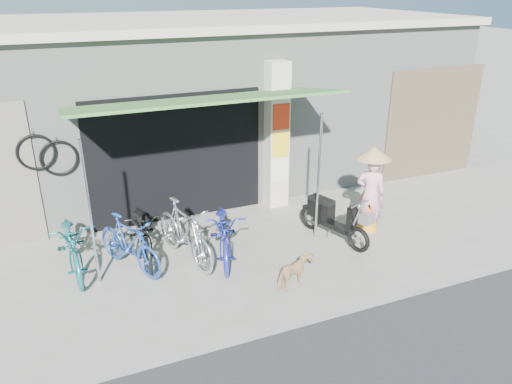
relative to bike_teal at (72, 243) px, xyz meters
name	(u,v)px	position (x,y,z in m)	size (l,w,h in m)	color
ground	(290,267)	(3.31, -1.29, -0.49)	(80.00, 80.00, 0.00)	gray
bicycle_shop	(198,97)	(3.30, 3.80, 1.34)	(12.30, 5.30, 3.66)	gray
shop_pillar	(276,136)	(4.16, 1.16, 1.00)	(0.42, 0.44, 3.00)	beige
awning	(203,103)	(2.40, 0.34, 2.02)	(4.60, 1.88, 2.72)	#36622C
neighbour_right	(432,123)	(8.31, 1.30, 0.81)	(2.60, 0.06, 2.60)	brown
bike_teal	(72,243)	(0.00, 0.00, 0.00)	(0.66, 1.88, 0.99)	#176369
bike_blue	(129,243)	(0.85, -0.33, -0.02)	(0.44, 1.57, 0.94)	navy
bike_black	(144,230)	(1.15, 0.03, -0.01)	(0.64, 1.83, 0.96)	black
bike_silver	(184,232)	(1.76, -0.40, 0.04)	(0.50, 1.78, 1.07)	silver
bike_navy	(224,231)	(2.42, -0.54, -0.01)	(0.64, 1.85, 0.97)	#222C9F
street_dog	(295,273)	(3.10, -1.88, -0.22)	(0.29, 0.65, 0.55)	tan
moped	(332,218)	(4.44, -0.70, -0.07)	(0.69, 1.60, 0.93)	black
nun	(371,189)	(5.29, -0.62, 0.33)	(0.64, 0.64, 1.65)	pink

